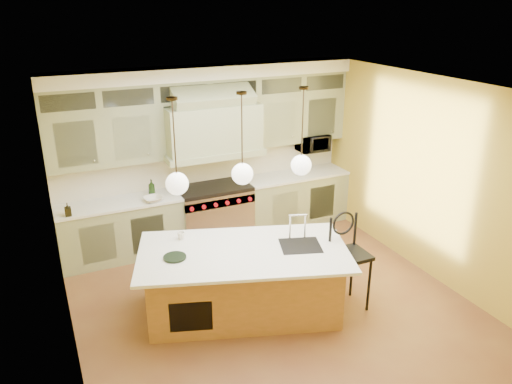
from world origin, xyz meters
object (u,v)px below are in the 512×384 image
kitchen_island (244,280)px  microwave (313,143)px  counter_stool (348,255)px  range (214,212)px

kitchen_island → microwave: 3.41m
kitchen_island → microwave: microwave is taller
kitchen_island → counter_stool: (1.30, -0.43, 0.28)m
counter_stool → microwave: size_ratio=2.41×
counter_stool → microwave: (1.05, 2.71, 0.70)m
counter_stool → microwave: microwave is taller
range → kitchen_island: size_ratio=0.41×
counter_stool → microwave: 2.99m
counter_stool → microwave: bearing=69.2°
kitchen_island → counter_stool: bearing=-0.3°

